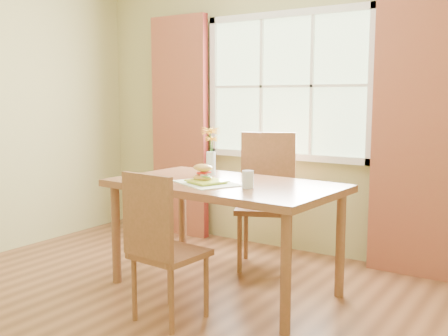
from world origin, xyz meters
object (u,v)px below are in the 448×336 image
chair_far (267,193)px  flower_vase (211,147)px  chair_near (161,242)px  croissant_sandwich (203,172)px  water_glass (248,180)px  dining_table (224,193)px

chair_far → flower_vase: flower_vase is taller
chair_near → flower_vase: 1.09m
croissant_sandwich → chair_far: bearing=91.9°
water_glass → flower_vase: (-0.54, 0.35, 0.17)m
water_glass → flower_vase: bearing=147.3°
chair_far → croissant_sandwich: (-0.06, -0.83, 0.27)m
water_glass → dining_table: bearing=155.7°
chair_near → flower_vase: flower_vase is taller
dining_table → flower_vase: (-0.27, 0.23, 0.31)m
dining_table → flower_vase: size_ratio=4.50×
croissant_sandwich → chair_near: bearing=-74.4°
chair_near → croissant_sandwich: size_ratio=5.54×
dining_table → water_glass: size_ratio=14.26×
dining_table → chair_far: chair_far is taller
croissant_sandwich → flower_vase: (-0.17, 0.35, 0.15)m
flower_vase → croissant_sandwich: bearing=-63.9°
dining_table → chair_near: chair_near is taller
croissant_sandwich → flower_vase: flower_vase is taller
croissant_sandwich → water_glass: (0.37, -0.00, -0.02)m
dining_table → water_glass: (0.27, -0.12, 0.14)m
croissant_sandwich → water_glass: croissant_sandwich is taller
dining_table → flower_vase: bearing=143.7°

